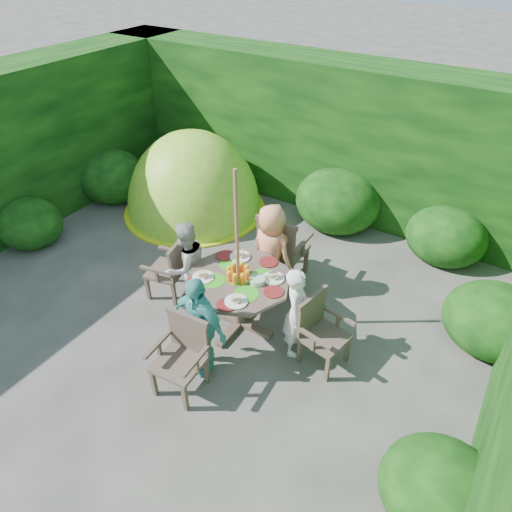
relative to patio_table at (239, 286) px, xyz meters
The scene contains 13 objects.
ground 0.96m from the patio_table, 145.72° to the right, with size 60.00×60.00×0.00m, color #413F3A.
hedge_enclosure 1.26m from the patio_table, 122.35° to the left, with size 9.00×9.00×2.50m.
patio_table is the anchor object (origin of this frame).
parasol_pole 0.46m from the patio_table, 166.29° to the right, with size 0.04×0.04×2.20m, color brown.
garden_chair_right 1.12m from the patio_table, ahead, with size 0.55×0.59×0.86m.
garden_chair_left 1.12m from the patio_table, behind, with size 0.57×0.61×0.87m.
garden_chair_back 1.09m from the patio_table, 91.12° to the left, with size 0.64×0.57×1.05m.
garden_chair_front 1.11m from the patio_table, 89.55° to the right, with size 0.57×0.52×0.89m.
child_right 0.80m from the patio_table, ahead, with size 0.44×0.29×1.20m, color white.
child_left 0.80m from the patio_table, behind, with size 0.61×0.48×1.26m, color #AAA9A5.
child_back 0.80m from the patio_table, 91.23° to the left, with size 0.66×0.43×1.36m, color #FD9868.
child_front 0.80m from the patio_table, 89.41° to the right, with size 0.77×0.32×1.31m, color #49ABA9.
dome_tent 3.13m from the patio_table, 139.66° to the left, with size 2.95×2.95×2.89m.
Camera 1 is at (3.04, -3.08, 4.23)m, focal length 32.00 mm.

